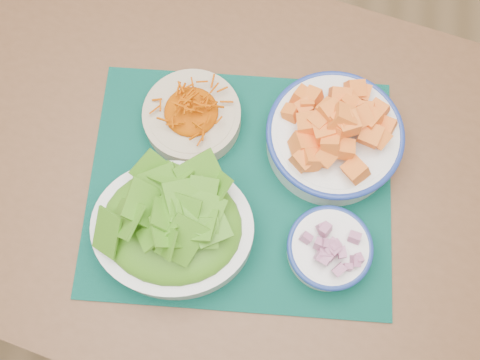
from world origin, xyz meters
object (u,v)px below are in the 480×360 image
at_px(placemat, 240,186).
at_px(carrot_bowl, 192,115).
at_px(lettuce_bowl, 172,226).
at_px(table, 234,186).
at_px(squash_bowl, 336,132).
at_px(onion_bowl, 329,248).

relative_size(placemat, carrot_bowl, 2.56).
distance_m(placemat, lettuce_bowl, 0.15).
relative_size(table, lettuce_bowl, 4.87).
height_order(placemat, carrot_bowl, carrot_bowl).
relative_size(carrot_bowl, lettuce_bowl, 0.75).
bearing_deg(carrot_bowl, lettuce_bowl, -89.48).
bearing_deg(squash_bowl, lettuce_bowl, -142.00).
bearing_deg(table, placemat, -49.68).
xyz_separation_m(carrot_bowl, onion_bowl, (0.26, -0.21, 0.00)).
xyz_separation_m(table, lettuce_bowl, (-0.08, -0.13, 0.16)).
relative_size(table, onion_bowl, 7.68).
xyz_separation_m(squash_bowl, lettuce_bowl, (-0.25, -0.19, -0.00)).
relative_size(table, squash_bowl, 4.75).
bearing_deg(onion_bowl, squash_bowl, 92.19).
height_order(placemat, squash_bowl, squash_bowl).
bearing_deg(onion_bowl, placemat, 148.20).
distance_m(squash_bowl, onion_bowl, 0.19).
bearing_deg(lettuce_bowl, onion_bowl, -3.13).
xyz_separation_m(placemat, lettuce_bowl, (-0.10, -0.10, 0.05)).
bearing_deg(squash_bowl, table, -158.56).
xyz_separation_m(carrot_bowl, lettuce_bowl, (0.00, -0.21, 0.02)).
bearing_deg(onion_bowl, carrot_bowl, 141.19).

